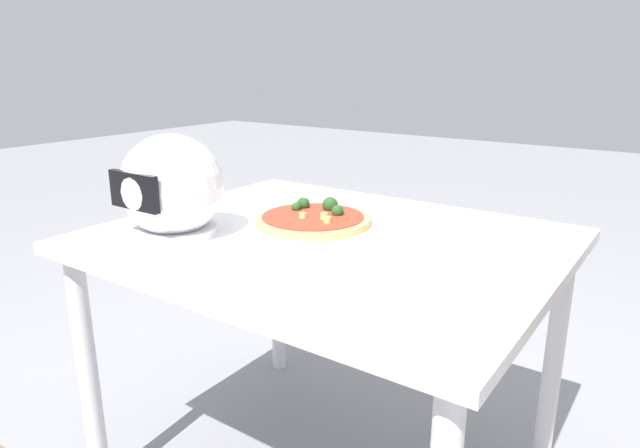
{
  "coord_description": "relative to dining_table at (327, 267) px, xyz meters",
  "views": [
    {
      "loc": [
        -0.74,
        1.09,
        1.13
      ],
      "look_at": [
        0.03,
        -0.02,
        0.74
      ],
      "focal_mm": 31.34,
      "sensor_mm": 36.0,
      "label": 1
    }
  ],
  "objects": [
    {
      "name": "motorcycle_helmet",
      "position": [
        0.32,
        0.21,
        0.2
      ],
      "size": [
        0.25,
        0.25,
        0.25
      ],
      "color": "silver",
      "rests_on": "dining_table"
    },
    {
      "name": "pizza_plate",
      "position": [
        0.07,
        -0.03,
        0.09
      ],
      "size": [
        0.34,
        0.34,
        0.01
      ],
      "primitive_type": "cylinder",
      "color": "white",
      "rests_on": "dining_table"
    },
    {
      "name": "pizza",
      "position": [
        0.07,
        -0.04,
        0.11
      ],
      "size": [
        0.3,
        0.3,
        0.06
      ],
      "color": "tan",
      "rests_on": "pizza_plate"
    },
    {
      "name": "dining_table",
      "position": [
        0.0,
        0.0,
        0.0
      ],
      "size": [
        1.09,
        0.9,
        0.72
      ],
      "color": "white",
      "rests_on": "ground"
    }
  ]
}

